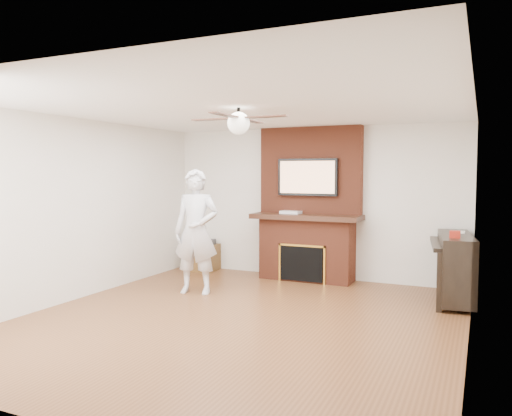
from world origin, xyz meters
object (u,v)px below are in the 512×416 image
at_px(side_table, 203,256).
at_px(piano, 455,266).
at_px(person, 196,232).
at_px(fireplace, 308,219).

height_order(side_table, piano, piano).
bearing_deg(person, piano, 3.95).
distance_m(fireplace, side_table, 2.09).
bearing_deg(piano, side_table, 166.39).
relative_size(fireplace, piano, 1.73).
bearing_deg(side_table, person, -69.21).
distance_m(side_table, piano, 4.26).
bearing_deg(person, fireplace, 40.79).
bearing_deg(fireplace, piano, -13.53).
relative_size(person, piano, 1.25).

